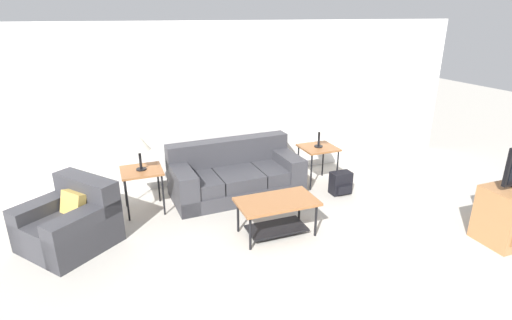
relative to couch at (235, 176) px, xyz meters
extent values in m
cube|color=white|center=(0.16, 0.68, 1.01)|extent=(8.72, 0.06, 2.60)
cube|color=#38383D|center=(0.00, -0.05, -0.18)|extent=(2.03, 1.03, 0.22)
cube|color=#38383D|center=(-0.66, -0.10, 0.03)|extent=(0.68, 0.88, 0.20)
cube|color=#38383D|center=(0.00, -0.07, 0.03)|extent=(0.68, 0.88, 0.20)
cube|color=#38383D|center=(0.67, -0.05, 0.03)|extent=(0.68, 0.88, 0.20)
cube|color=#38383D|center=(-0.01, 0.29, 0.33)|extent=(2.00, 0.34, 0.40)
cube|color=#38383D|center=(-0.85, -0.08, 0.00)|extent=(0.32, 0.96, 0.58)
cube|color=#38383D|center=(0.86, -0.02, 0.00)|extent=(0.32, 0.96, 0.58)
cube|color=#38383D|center=(-2.39, -0.72, -0.09)|extent=(1.30, 1.31, 0.40)
cube|color=#38383D|center=(-2.13, -0.51, 0.31)|extent=(0.78, 0.90, 0.40)
cube|color=#38383D|center=(-2.60, -0.45, -0.01)|extent=(0.89, 0.77, 0.56)
cube|color=#38383D|center=(-2.18, -0.98, -0.01)|extent=(0.89, 0.77, 0.56)
cube|color=tan|center=(-2.30, -0.65, 0.21)|extent=(0.36, 0.38, 0.36)
cube|color=#935B33|center=(0.10, -1.37, 0.17)|extent=(1.01, 0.58, 0.04)
cylinder|color=black|center=(-0.34, -1.60, -0.07)|extent=(0.03, 0.03, 0.44)
cylinder|color=black|center=(0.55, -1.60, -0.07)|extent=(0.03, 0.03, 0.44)
cylinder|color=black|center=(-0.34, -1.14, -0.07)|extent=(0.03, 0.03, 0.44)
cylinder|color=black|center=(0.55, -1.14, -0.07)|extent=(0.03, 0.03, 0.44)
cube|color=black|center=(0.10, -1.37, -0.21)|extent=(0.76, 0.41, 0.02)
cube|color=#935B33|center=(-1.41, -0.09, 0.33)|extent=(0.57, 0.54, 0.03)
cylinder|color=black|center=(-1.66, -0.32, 0.01)|extent=(0.03, 0.03, 0.61)
cylinder|color=black|center=(-1.17, -0.32, 0.01)|extent=(0.03, 0.03, 0.61)
cylinder|color=black|center=(-1.66, 0.15, 0.01)|extent=(0.03, 0.03, 0.61)
cylinder|color=black|center=(-1.17, 0.15, 0.01)|extent=(0.03, 0.03, 0.61)
cube|color=#935B33|center=(1.42, -0.09, 0.33)|extent=(0.57, 0.54, 0.03)
cylinder|color=black|center=(1.17, -0.32, 0.01)|extent=(0.03, 0.03, 0.61)
cylinder|color=black|center=(1.66, -0.32, 0.01)|extent=(0.03, 0.03, 0.61)
cylinder|color=black|center=(1.17, 0.15, 0.01)|extent=(0.03, 0.03, 0.61)
cylinder|color=black|center=(1.66, 0.15, 0.01)|extent=(0.03, 0.03, 0.61)
cylinder|color=black|center=(-1.41, -0.09, 0.35)|extent=(0.14, 0.14, 0.02)
cylinder|color=black|center=(-1.41, -0.09, 0.50)|extent=(0.04, 0.04, 0.28)
cone|color=beige|center=(-1.41, -0.09, 0.75)|extent=(0.32, 0.32, 0.22)
cylinder|color=black|center=(1.42, -0.09, 0.35)|extent=(0.14, 0.14, 0.02)
cylinder|color=black|center=(1.42, -0.09, 0.50)|extent=(0.04, 0.04, 0.28)
cone|color=beige|center=(1.42, -0.09, 0.75)|extent=(0.32, 0.32, 0.22)
cube|color=black|center=(1.55, -0.60, -0.11)|extent=(0.32, 0.20, 0.36)
cube|color=black|center=(1.55, -0.72, -0.19)|extent=(0.24, 0.05, 0.14)
cylinder|color=black|center=(1.46, -0.48, -0.10)|extent=(0.02, 0.02, 0.27)
cylinder|color=black|center=(1.64, -0.48, -0.10)|extent=(0.02, 0.02, 0.27)
camera|label=1|loc=(-1.79, -5.52, 2.42)|focal=28.00mm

